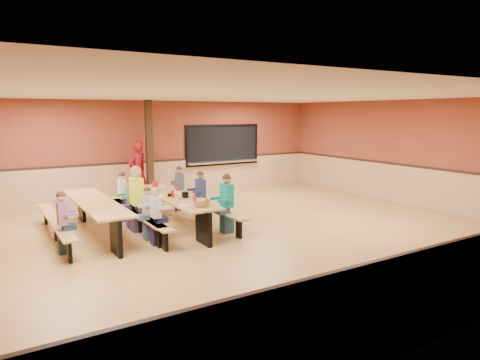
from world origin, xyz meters
TOP-DOWN VIEW (x-y plane):
  - ground at (0.00, 0.00)m, footprint 12.00×12.00m
  - room_envelope at (0.00, 0.00)m, footprint 12.04×10.04m
  - kitchen_pass_through at (2.60, 4.96)m, footprint 2.78×0.28m
  - structural_post at (-0.20, 4.40)m, footprint 0.18×0.18m
  - cafeteria_table_main at (-0.77, 1.28)m, footprint 1.91×3.70m
  - cafeteria_table_second at (-2.45, 1.56)m, footprint 1.91×3.70m
  - seated_child_white_left at (-1.59, 0.20)m, footprint 0.34×0.28m
  - seated_adult_yellow at (-1.59, 1.38)m, footprint 0.48×0.39m
  - seated_child_grey_left at (-1.59, 2.49)m, footprint 0.36×0.29m
  - seated_child_teal_right at (0.06, 0.24)m, footprint 0.41×0.33m
  - seated_child_navy_right at (0.06, 1.54)m, footprint 0.37×0.30m
  - seated_child_char_right at (0.06, 2.83)m, footprint 0.36×0.29m
  - seated_child_purple_sec at (-3.27, 0.59)m, footprint 0.35×0.29m
  - seated_child_green_sec at (-1.62, 1.74)m, footprint 0.33×0.27m
  - seated_child_tan_sec at (-1.62, 0.59)m, footprint 0.32×0.26m
  - standing_woman at (-0.53, 4.55)m, footprint 0.79×0.69m
  - punch_pitcher at (-0.88, 2.16)m, footprint 0.16×0.16m
  - chip_bowl at (-0.71, -0.07)m, footprint 0.32×0.32m
  - napkin_dispenser at (-0.63, 0.91)m, footprint 0.10×0.14m
  - condiment_mustard at (-0.98, 1.14)m, footprint 0.06×0.06m
  - condiment_ketchup at (-0.87, 1.04)m, footprint 0.06×0.06m
  - table_paddle at (-0.85, 1.29)m, footprint 0.16×0.16m
  - place_settings at (-0.77, 1.28)m, footprint 0.65×3.30m

SIDE VIEW (x-z plane):
  - ground at x=0.00m, z-range 0.00..0.00m
  - cafeteria_table_main at x=-0.77m, z-range 0.16..0.90m
  - cafeteria_table_second at x=-2.45m, z-range 0.16..0.90m
  - seated_child_tan_sec at x=-1.62m, z-range 0.00..1.11m
  - seated_child_green_sec at x=-1.62m, z-range 0.00..1.14m
  - seated_child_white_left at x=-1.59m, z-range 0.00..1.15m
  - seated_child_purple_sec at x=-3.27m, z-range 0.00..1.17m
  - seated_child_char_right at x=0.06m, z-range 0.00..1.19m
  - seated_child_grey_left at x=-1.59m, z-range 0.00..1.19m
  - seated_child_navy_right at x=0.06m, z-range 0.00..1.20m
  - seated_child_teal_right at x=0.06m, z-range 0.00..1.29m
  - room_envelope at x=0.00m, z-range -0.82..2.20m
  - seated_adult_yellow at x=-1.59m, z-range 0.00..1.44m
  - place_settings at x=-0.77m, z-range 0.74..0.85m
  - napkin_dispenser at x=-0.63m, z-range 0.74..0.87m
  - chip_bowl at x=-0.71m, z-range 0.74..0.89m
  - condiment_mustard at x=-0.98m, z-range 0.74..0.91m
  - condiment_ketchup at x=-0.87m, z-range 0.74..0.91m
  - punch_pitcher at x=-0.88m, z-range 0.74..0.96m
  - table_paddle at x=-0.85m, z-range 0.60..1.16m
  - standing_woman at x=-0.53m, z-range 0.00..1.81m
  - kitchen_pass_through at x=2.60m, z-range 0.80..2.18m
  - structural_post at x=-0.20m, z-range 0.00..3.00m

